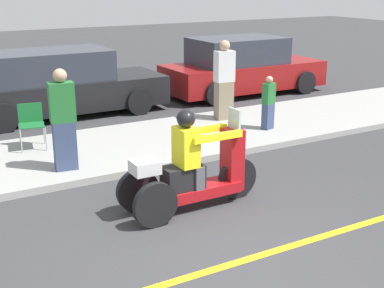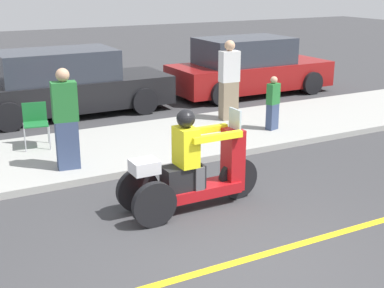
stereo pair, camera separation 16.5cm
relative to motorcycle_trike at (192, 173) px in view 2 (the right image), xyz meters
name	(u,v)px [view 2 (the right image)]	position (x,y,z in m)	size (l,w,h in m)	color
ground_plane	(241,261)	(-0.21, -1.61, -0.54)	(60.00, 60.00, 0.00)	#38383A
lane_stripe	(256,257)	(0.01, -1.61, -0.54)	(24.00, 0.12, 0.01)	gold
sidewalk_strip	(108,150)	(-0.21, 2.99, -0.48)	(28.00, 2.80, 0.12)	#9E9E99
motorcycle_trike	(192,173)	(0.00, 0.00, 0.00)	(2.13, 0.67, 1.48)	black
spectator_far_back	(229,82)	(2.90, 3.65, 0.43)	(0.44, 0.28, 1.76)	gray
spectator_with_child	(66,121)	(-1.17, 2.18, 0.40)	(0.43, 0.29, 1.69)	#38476B
spectator_by_tree	(273,104)	(3.26, 2.50, 0.12)	(0.30, 0.23, 1.13)	#38476B
folding_chair_set_back	(35,120)	(-1.36, 3.67, 0.09)	(0.53, 0.53, 0.82)	#A5A8AD
parked_car_lot_left	(65,84)	(-0.06, 6.28, 0.20)	(4.87, 1.98, 1.56)	black
parked_car_lot_far	(248,68)	(5.13, 6.18, 0.21)	(4.60, 2.01, 1.59)	maroon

